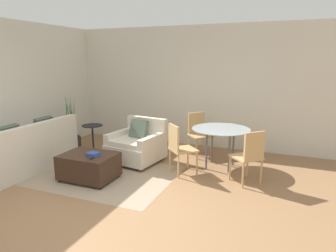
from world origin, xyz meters
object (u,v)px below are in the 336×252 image
(armchair, at_px, (137,145))
(couch, at_px, (25,153))
(dining_chair_near_left, at_px, (179,146))
(dining_chair_far_left, at_px, (198,131))
(potted_plant, at_px, (72,136))
(ottoman, at_px, (89,166))
(tv_remote_primary, at_px, (92,158))
(side_table, at_px, (93,133))
(book_stack, at_px, (93,154))
(dining_chair_near_right, at_px, (250,154))
(dining_table, at_px, (221,133))

(armchair, bearing_deg, couch, -145.51)
(dining_chair_near_left, relative_size, dining_chair_far_left, 1.00)
(potted_plant, bearing_deg, ottoman, -42.78)
(tv_remote_primary, bearing_deg, armchair, 84.25)
(couch, distance_m, dining_chair_far_left, 3.42)
(ottoman, relative_size, side_table, 1.50)
(book_stack, distance_m, tv_remote_primary, 0.14)
(side_table, bearing_deg, dining_chair_near_right, -9.19)
(side_table, distance_m, dining_chair_near_left, 2.30)
(tv_remote_primary, distance_m, dining_chair_far_left, 2.45)
(armchair, distance_m, dining_chair_far_left, 1.35)
(tv_remote_primary, height_order, side_table, side_table)
(dining_table, bearing_deg, dining_chair_near_left, -135.00)
(book_stack, bearing_deg, dining_chair_near_left, 34.93)
(side_table, bearing_deg, potted_plant, -179.86)
(couch, bearing_deg, potted_plant, 93.13)
(dining_chair_near_left, bearing_deg, dining_chair_near_right, 0.00)
(couch, height_order, dining_chair_near_right, couch)
(book_stack, distance_m, potted_plant, 2.12)
(side_table, bearing_deg, ottoman, -56.53)
(couch, xyz_separation_m, tv_remote_primary, (1.59, -0.10, 0.14))
(dining_chair_far_left, bearing_deg, dining_chair_near_left, -90.00)
(side_table, height_order, dining_table, dining_table)
(dining_table, height_order, dining_chair_near_left, dining_chair_near_left)
(ottoman, distance_m, book_stack, 0.26)
(book_stack, relative_size, dining_chair_far_left, 0.23)
(book_stack, xyz_separation_m, tv_remote_primary, (0.07, -0.12, -0.02))
(potted_plant, height_order, dining_chair_near_left, potted_plant)
(side_table, bearing_deg, dining_chair_near_left, -14.03)
(armchair, relative_size, dining_chair_near_right, 1.16)
(ottoman, distance_m, dining_table, 2.43)
(dining_table, distance_m, dining_chair_near_left, 0.87)
(tv_remote_primary, bearing_deg, book_stack, 121.72)
(armchair, height_order, potted_plant, potted_plant)
(book_stack, xyz_separation_m, potted_plant, (-1.59, 1.40, -0.17))
(tv_remote_primary, bearing_deg, side_table, 125.83)
(side_table, xyz_separation_m, dining_chair_far_left, (2.22, 0.65, 0.10))
(book_stack, relative_size, side_table, 0.36)
(ottoman, height_order, dining_chair_far_left, dining_chair_far_left)
(armchair, height_order, tv_remote_primary, armchair)
(book_stack, bearing_deg, dining_chair_far_left, 59.59)
(dining_chair_near_left, bearing_deg, book_stack, -145.07)
(side_table, relative_size, dining_chair_far_left, 0.66)
(dining_chair_near_left, bearing_deg, side_table, 165.97)
(armchair, relative_size, dining_chair_far_left, 1.16)
(book_stack, relative_size, dining_table, 0.20)
(side_table, bearing_deg, armchair, -10.82)
(ottoman, relative_size, dining_chair_far_left, 0.99)
(armchair, xyz_separation_m, dining_chair_far_left, (1.00, 0.89, 0.19))
(dining_table, xyz_separation_m, dining_chair_near_right, (0.61, -0.61, -0.15))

